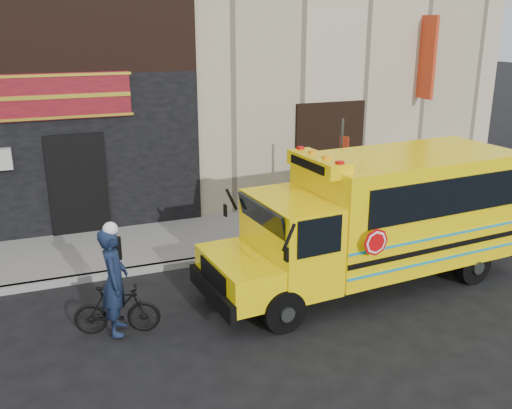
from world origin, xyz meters
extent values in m
plane|color=black|center=(0.00, 0.00, 0.00)|extent=(120.00, 120.00, 0.00)
cube|color=gray|center=(0.00, 2.60, 0.07)|extent=(40.00, 0.20, 0.15)
cube|color=slate|center=(0.00, 4.10, 0.07)|extent=(40.00, 3.00, 0.15)
cube|color=black|center=(-3.20, 5.40, 1.40)|extent=(1.30, 0.10, 2.50)
cube|color=red|center=(7.00, 5.15, 4.35)|extent=(0.10, 0.70, 2.40)
cylinder|color=black|center=(-0.26, -0.83, 0.40)|extent=(0.82, 0.34, 0.80)
cylinder|color=black|center=(-0.41, 1.06, 0.40)|extent=(0.82, 0.34, 0.80)
cylinder|color=black|center=(4.33, -0.46, 0.40)|extent=(0.82, 0.34, 0.80)
cylinder|color=black|center=(4.17, 1.43, 0.40)|extent=(0.82, 0.34, 0.80)
cube|color=#FFD705|center=(-0.79, 0.08, 0.80)|extent=(1.16, 2.07, 0.70)
cube|color=black|center=(-1.33, 0.03, 0.55)|extent=(0.29, 2.05, 0.35)
cube|color=#FFD705|center=(0.31, 0.17, 1.30)|extent=(1.37, 2.19, 1.70)
cube|color=black|center=(-0.26, 0.12, 1.70)|extent=(0.21, 1.80, 0.90)
cube|color=#FFD705|center=(3.15, 0.40, 1.62)|extent=(4.66, 2.56, 2.25)
cube|color=black|center=(5.42, 0.58, 0.55)|extent=(0.30, 2.20, 0.30)
cube|color=black|center=(3.34, -0.70, 2.10)|extent=(3.89, 0.36, 0.75)
cube|color=#FFD705|center=(0.91, 0.21, 2.78)|extent=(0.63, 1.64, 0.28)
cylinder|color=#BC070B|center=(1.46, -1.04, 1.55)|extent=(0.52, 0.07, 0.52)
cylinder|color=#363D39|center=(2.68, 2.44, 1.60)|extent=(0.07, 0.07, 3.19)
cube|color=red|center=(2.70, 2.37, 2.59)|extent=(0.11, 0.27, 0.40)
cube|color=white|center=(2.70, 2.37, 2.10)|extent=(0.11, 0.27, 0.35)
imported|color=black|center=(-3.05, 0.17, 0.46)|extent=(1.58, 0.82, 0.91)
imported|color=#111C34|center=(-3.05, 0.14, 0.98)|extent=(0.61, 0.80, 1.96)
camera|label=1|loc=(-4.04, -9.20, 5.33)|focal=40.00mm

